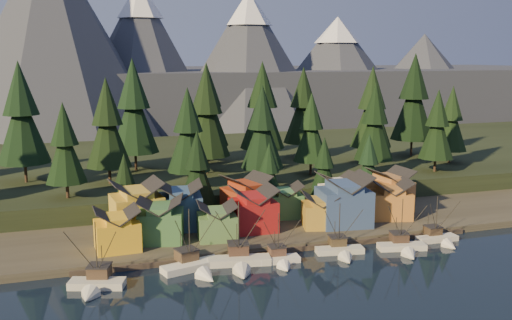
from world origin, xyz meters
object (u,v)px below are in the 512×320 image
object	(u,v)px
boat_3	(280,253)
boat_0	(95,275)
boat_1	(195,259)
boat_4	(341,245)
boat_6	(440,233)
house_front_0	(117,228)
house_back_1	(181,204)
boat_2	(240,254)
boat_5	(404,241)
house_front_1	(161,218)
house_back_0	(137,205)

from	to	relation	value
boat_3	boat_0	bearing A→B (deg)	-172.98
boat_1	boat_4	xyz separation A→B (m)	(28.31, -0.12, -0.19)
boat_1	boat_6	distance (m)	50.66
boat_1	house_front_0	distance (m)	17.23
boat_1	boat_3	world-z (taller)	boat_1
house_front_0	house_back_1	distance (m)	17.02
boat_2	boat_5	world-z (taller)	boat_2
house_front_1	house_back_1	world-z (taller)	house_back_1
boat_3	house_front_1	world-z (taller)	house_front_1
house_front_0	boat_1	bearing A→B (deg)	-46.55
boat_6	house_front_0	distance (m)	64.03
boat_2	boat_4	xyz separation A→B (m)	(20.12, 0.07, -0.35)
boat_0	house_back_1	bearing A→B (deg)	70.78
boat_0	boat_6	xyz separation A→B (m)	(67.70, 3.21, -0.51)
boat_5	boat_6	size ratio (longest dim) A/B	1.08
house_back_0	house_back_1	world-z (taller)	house_back_0
boat_0	boat_1	world-z (taller)	boat_0
boat_0	house_back_0	world-z (taller)	house_back_0
boat_0	boat_1	xyz separation A→B (m)	(17.05, 2.86, -0.24)
boat_0	boat_4	bearing A→B (deg)	21.62
house_front_0	house_back_1	size ratio (longest dim) A/B	0.85
house_back_0	house_front_1	bearing A→B (deg)	-70.40
boat_2	house_back_0	bearing A→B (deg)	136.01
boat_2	boat_4	size ratio (longest dim) A/B	1.19
boat_4	house_back_0	world-z (taller)	house_back_0
boat_0	boat_5	world-z (taller)	boat_0
boat_1	boat_0	bearing A→B (deg)	173.97
boat_0	boat_2	xyz separation A→B (m)	(25.23, 2.67, -0.08)
boat_4	house_front_0	distance (m)	42.39
boat_1	house_front_0	xyz separation A→B (m)	(-12.27, 11.58, 3.47)
boat_3	house_front_0	bearing A→B (deg)	159.45
house_back_0	boat_1	bearing A→B (deg)	-77.59
house_front_1	boat_1	bearing A→B (deg)	-61.26
house_back_1	house_front_1	bearing A→B (deg)	-118.23
boat_2	house_back_0	xyz separation A→B (m)	(-15.70, 21.93, 4.75)
boat_6	house_back_1	xyz separation A→B (m)	(-49.11, 21.13, 4.68)
boat_1	house_back_1	distance (m)	21.98
boat_2	house_front_0	distance (m)	23.84
boat_6	house_front_1	distance (m)	56.26
boat_3	house_front_1	size ratio (longest dim) A/B	1.00
boat_3	house_front_0	xyz separation A→B (m)	(-27.87, 12.64, 3.65)
boat_0	boat_6	bearing A→B (deg)	20.87
boat_3	boat_6	bearing A→B (deg)	6.14
boat_1	boat_6	xyz separation A→B (m)	(50.65, 0.35, -0.27)
boat_5	house_back_1	bearing A→B (deg)	161.47
boat_0	boat_4	size ratio (longest dim) A/B	1.13
boat_1	house_front_0	bearing A→B (deg)	121.10
house_front_0	boat_6	bearing A→B (deg)	-13.33
boat_6	house_front_0	xyz separation A→B (m)	(-62.93, 11.24, 3.74)
boat_5	house_back_1	size ratio (longest dim) A/B	1.13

